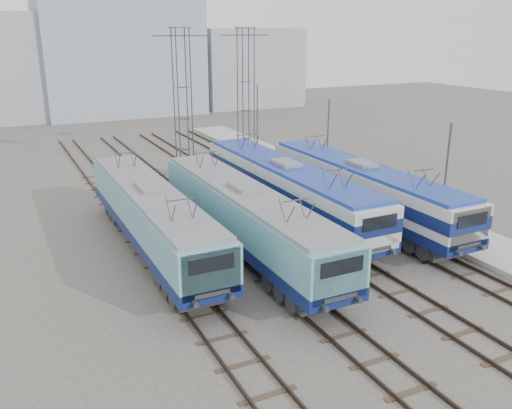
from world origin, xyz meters
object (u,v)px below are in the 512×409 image
object	(u,v)px
locomotive_center_left	(246,216)
catenary_tower_east	(246,92)
locomotive_far_right	(362,187)
catenary_tower_west	(183,98)
mast_front	(445,185)
safety_cone	(486,239)
mast_mid	(327,146)
locomotive_center_right	(287,187)
mast_rear	(257,122)
locomotive_far_left	(152,215)

from	to	relation	value
locomotive_center_left	catenary_tower_east	world-z (taller)	catenary_tower_east
locomotive_far_right	catenary_tower_west	size ratio (longest dim) A/B	1.51
catenary_tower_east	mast_front	distance (m)	22.32
catenary_tower_east	catenary_tower_west	bearing A→B (deg)	-162.90
locomotive_far_right	catenary_tower_east	size ratio (longest dim) A/B	1.51
mast_front	safety_cone	distance (m)	3.87
catenary_tower_east	safety_cone	bearing A→B (deg)	-80.92
mast_mid	locomotive_center_right	bearing A→B (deg)	-141.10
mast_rear	mast_mid	bearing A→B (deg)	-90.00
locomotive_center_left	locomotive_far_right	size ratio (longest dim) A/B	1.01
locomotive_far_left	locomotive_center_right	bearing A→B (deg)	7.04
locomotive_far_left	safety_cone	world-z (taller)	locomotive_far_left
locomotive_center_right	mast_rear	bearing A→B (deg)	69.65
locomotive_center_right	catenary_tower_east	xyz separation A→B (m)	(4.25, 15.12, 4.26)
locomotive_center_right	locomotive_far_right	size ratio (longest dim) A/B	1.03
catenary_tower_east	mast_rear	world-z (taller)	catenary_tower_east
locomotive_center_left	mast_mid	distance (m)	13.96
mast_mid	safety_cone	distance (m)	14.25
locomotive_center_right	safety_cone	xyz separation A→B (m)	(8.06, -8.71, -1.83)
locomotive_center_right	safety_cone	bearing A→B (deg)	-47.24
mast_mid	mast_rear	distance (m)	12.00
mast_rear	safety_cone	distance (m)	26.06
locomotive_far_left	mast_rear	world-z (taller)	mast_rear
mast_mid	mast_rear	world-z (taller)	same
locomotive_center_left	locomotive_far_left	bearing A→B (deg)	151.23
locomotive_far_left	locomotive_center_left	xyz separation A→B (m)	(4.50, -2.47, 0.04)
locomotive_center_right	mast_mid	size ratio (longest dim) A/B	2.67
locomotive_far_right	mast_front	size ratio (longest dim) A/B	2.59
catenary_tower_west	mast_front	size ratio (longest dim) A/B	1.71
catenary_tower_east	mast_rear	bearing A→B (deg)	43.60
locomotive_center_right	safety_cone	size ratio (longest dim) A/B	36.39
mast_rear	locomotive_far_right	bearing A→B (deg)	-95.58
mast_mid	mast_rear	xyz separation A→B (m)	(0.00, 12.00, 0.00)
catenary_tower_west	locomotive_center_right	bearing A→B (deg)	-80.27
locomotive_far_left	catenary_tower_east	size ratio (longest dim) A/B	1.50
safety_cone	catenary_tower_west	bearing A→B (deg)	115.27
locomotive_center_left	catenary_tower_west	distance (m)	17.41
catenary_tower_west	mast_front	xyz separation A→B (m)	(8.60, -20.00, -3.14)
catenary_tower_west	safety_cone	xyz separation A→B (m)	(10.31, -21.84, -6.09)
catenary_tower_east	safety_cone	distance (m)	24.90
mast_mid	safety_cone	size ratio (longest dim) A/B	13.61
locomotive_far_right	mast_mid	distance (m)	7.27
catenary_tower_west	mast_front	world-z (taller)	catenary_tower_west
locomotive_center_left	locomotive_center_right	xyz separation A→B (m)	(4.50, 3.58, 0.11)
mast_front	safety_cone	size ratio (longest dim) A/B	13.61
catenary_tower_east	locomotive_far_left	bearing A→B (deg)	-129.22
locomotive_far_left	mast_rear	bearing A→B (deg)	49.91
locomotive_center_left	mast_rear	bearing A→B (deg)	62.35
safety_cone	locomotive_far_right	bearing A→B (deg)	117.26
catenary_tower_east	mast_front	world-z (taller)	catenary_tower_east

